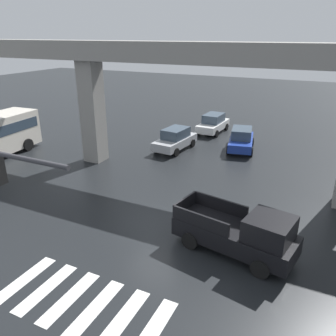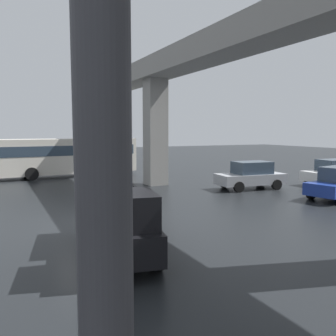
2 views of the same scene
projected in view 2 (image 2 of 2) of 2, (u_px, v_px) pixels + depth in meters
name	position (u px, v px, depth m)	size (l,w,h in m)	color
ground_plane	(92.00, 223.00, 14.41)	(120.00, 120.00, 0.00)	black
elevated_overpass	(228.00, 57.00, 16.44)	(51.83, 2.03, 8.24)	gray
pickup_truck	(116.00, 223.00, 10.44)	(5.37, 2.82, 2.08)	black
city_bus	(68.00, 155.00, 28.84)	(3.28, 10.94, 2.99)	beige
sedan_white	(334.00, 172.00, 24.30)	(2.12, 4.38, 1.72)	silver
sedan_silver	(251.00, 175.00, 22.64)	(2.29, 4.46, 1.72)	#A8AAAF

